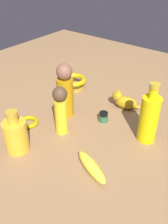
{
  "coord_description": "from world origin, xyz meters",
  "views": [
    {
      "loc": [
        0.47,
        -0.6,
        0.6
      ],
      "look_at": [
        0.0,
        0.0,
        0.08
      ],
      "focal_mm": 39.46,
      "sensor_mm": 36.0,
      "label": 1
    }
  ],
  "objects_px": {
    "nail_polish_jar": "(103,117)",
    "bottle_short": "(16,135)",
    "banana": "(91,167)",
    "cat_figurine": "(124,101)",
    "person_figure_child": "(61,110)",
    "bottle_tall": "(149,118)",
    "person_figure_adult": "(65,91)",
    "bangle": "(29,122)",
    "bowl": "(74,81)"
  },
  "relations": [
    {
      "from": "cat_figurine",
      "to": "bottle_tall",
      "type": "bearing_deg",
      "value": -37.88
    },
    {
      "from": "bangle",
      "to": "person_figure_child",
      "type": "xyz_separation_m",
      "value": [
        0.14,
        0.05,
        0.09
      ]
    },
    {
      "from": "banana",
      "to": "cat_figurine",
      "type": "height_order",
      "value": "cat_figurine"
    },
    {
      "from": "bowl",
      "to": "bottle_short",
      "type": "relative_size",
      "value": 0.81
    },
    {
      "from": "bowl",
      "to": "bottle_tall",
      "type": "bearing_deg",
      "value": -16.69
    },
    {
      "from": "nail_polish_jar",
      "to": "bowl",
      "type": "height_order",
      "value": "bowl"
    },
    {
      "from": "bottle_short",
      "to": "cat_figurine",
      "type": "xyz_separation_m",
      "value": [
        0.16,
        0.46,
        -0.03
      ]
    },
    {
      "from": "bottle_short",
      "to": "person_figure_child",
      "type": "height_order",
      "value": "person_figure_child"
    },
    {
      "from": "nail_polish_jar",
      "to": "cat_figurine",
      "type": "bearing_deg",
      "value": 83.78
    },
    {
      "from": "bowl",
      "to": "person_figure_child",
      "type": "xyz_separation_m",
      "value": [
        0.19,
        -0.3,
        0.06
      ]
    },
    {
      "from": "cat_figurine",
      "to": "person_figure_child",
      "type": "height_order",
      "value": "person_figure_child"
    },
    {
      "from": "nail_polish_jar",
      "to": "bottle_short",
      "type": "relative_size",
      "value": 0.25
    },
    {
      "from": "nail_polish_jar",
      "to": "bottle_tall",
      "type": "distance_m",
      "value": 0.2
    },
    {
      "from": "bottle_tall",
      "to": "bangle",
      "type": "height_order",
      "value": "bottle_tall"
    },
    {
      "from": "nail_polish_jar",
      "to": "bangle",
      "type": "height_order",
      "value": "nail_polish_jar"
    },
    {
      "from": "banana",
      "to": "bangle",
      "type": "bearing_deg",
      "value": 15.64
    },
    {
      "from": "nail_polish_jar",
      "to": "bottle_short",
      "type": "height_order",
      "value": "bottle_short"
    },
    {
      "from": "banana",
      "to": "cat_figurine",
      "type": "xyz_separation_m",
      "value": [
        -0.11,
        0.39,
        0.02
      ]
    },
    {
      "from": "person_figure_adult",
      "to": "bottle_short",
      "type": "height_order",
      "value": "person_figure_adult"
    },
    {
      "from": "person_figure_adult",
      "to": "person_figure_child",
      "type": "relative_size",
      "value": 1.19
    },
    {
      "from": "bowl",
      "to": "cat_figurine",
      "type": "distance_m",
      "value": 0.29
    },
    {
      "from": "bangle",
      "to": "cat_figurine",
      "type": "xyz_separation_m",
      "value": [
        0.24,
        0.34,
        0.03
      ]
    },
    {
      "from": "bottle_short",
      "to": "bangle",
      "type": "bearing_deg",
      "value": 124.22
    },
    {
      "from": "bowl",
      "to": "bottle_short",
      "type": "bearing_deg",
      "value": -73.77
    },
    {
      "from": "nail_polish_jar",
      "to": "banana",
      "type": "distance_m",
      "value": 0.28
    },
    {
      "from": "bottle_short",
      "to": "bowl",
      "type": "bearing_deg",
      "value": 106.23
    },
    {
      "from": "nail_polish_jar",
      "to": "banana",
      "type": "bearing_deg",
      "value": -63.64
    },
    {
      "from": "banana",
      "to": "cat_figurine",
      "type": "relative_size",
      "value": 1.23
    },
    {
      "from": "cat_figurine",
      "to": "person_figure_child",
      "type": "xyz_separation_m",
      "value": [
        -0.1,
        -0.29,
        0.06
      ]
    },
    {
      "from": "bottle_tall",
      "to": "bowl",
      "type": "bearing_deg",
      "value": 163.31
    },
    {
      "from": "bottle_tall",
      "to": "bottle_short",
      "type": "height_order",
      "value": "bottle_tall"
    },
    {
      "from": "cat_figurine",
      "to": "person_figure_child",
      "type": "relative_size",
      "value": 0.65
    },
    {
      "from": "nail_polish_jar",
      "to": "person_figure_child",
      "type": "relative_size",
      "value": 0.21
    },
    {
      "from": "banana",
      "to": "bottle_tall",
      "type": "bearing_deg",
      "value": -81.07
    },
    {
      "from": "bottle_tall",
      "to": "person_figure_child",
      "type": "bearing_deg",
      "value": -150.12
    },
    {
      "from": "person_figure_child",
      "to": "bottle_tall",
      "type": "bearing_deg",
      "value": 29.88
    },
    {
      "from": "bottle_tall",
      "to": "bowl",
      "type": "xyz_separation_m",
      "value": [
        -0.47,
        0.14,
        -0.06
      ]
    },
    {
      "from": "bottle_tall",
      "to": "bowl",
      "type": "relative_size",
      "value": 1.79
    },
    {
      "from": "nail_polish_jar",
      "to": "bangle",
      "type": "relative_size",
      "value": 0.5
    },
    {
      "from": "bottle_tall",
      "to": "person_figure_adult",
      "type": "bearing_deg",
      "value": -170.14
    },
    {
      "from": "person_figure_adult",
      "to": "nail_polish_jar",
      "type": "bearing_deg",
      "value": 20.39
    },
    {
      "from": "cat_figurine",
      "to": "banana",
      "type": "bearing_deg",
      "value": -74.29
    },
    {
      "from": "bottle_short",
      "to": "person_figure_child",
      "type": "bearing_deg",
      "value": 72.18
    },
    {
      "from": "banana",
      "to": "bottle_short",
      "type": "height_order",
      "value": "bottle_short"
    },
    {
      "from": "bangle",
      "to": "bottle_short",
      "type": "xyz_separation_m",
      "value": [
        0.08,
        -0.12,
        0.05
      ]
    },
    {
      "from": "person_figure_adult",
      "to": "bottle_tall",
      "type": "xyz_separation_m",
      "value": [
        0.34,
        0.06,
        -0.02
      ]
    },
    {
      "from": "bangle",
      "to": "bowl",
      "type": "distance_m",
      "value": 0.35
    },
    {
      "from": "bottle_tall",
      "to": "bangle",
      "type": "bearing_deg",
      "value": -153.51
    },
    {
      "from": "bottle_tall",
      "to": "bottle_short",
      "type": "xyz_separation_m",
      "value": [
        -0.33,
        -0.33,
        -0.03
      ]
    },
    {
      "from": "nail_polish_jar",
      "to": "cat_figurine",
      "type": "xyz_separation_m",
      "value": [
        0.01,
        0.14,
        0.02
      ]
    }
  ]
}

